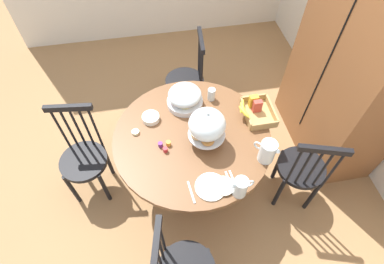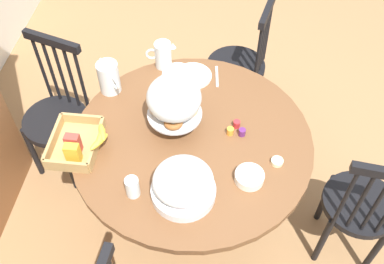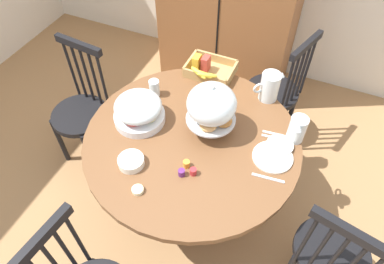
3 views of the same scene
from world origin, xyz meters
name	(u,v)px [view 1 (image 1 of 3)]	position (x,y,z in m)	size (l,w,h in m)	color
ground_plane	(184,179)	(0.00, 0.00, 0.00)	(10.00, 10.00, 0.00)	#997047
wooden_armoire	(356,66)	(-0.25, 1.50, 0.98)	(1.18, 0.60, 1.96)	brown
dining_table	(192,150)	(0.04, 0.07, 0.53)	(1.24, 1.24, 0.74)	brown
windsor_chair_near_window	(187,81)	(-0.87, 0.19, 0.45)	(0.40, 0.40, 0.97)	black
windsor_chair_by_cabinet	(84,159)	(-0.10, -0.84, 0.45)	(0.40, 0.40, 0.97)	black
windsor_chair_far_side	(302,170)	(0.34, 0.94, 0.45)	(0.42, 0.43, 0.97)	black
pastry_stand_with_dome	(207,126)	(0.11, 0.17, 0.94)	(0.28, 0.28, 0.34)	silver
fruit_platter_covered	(185,97)	(-0.30, 0.07, 0.83)	(0.30, 0.30, 0.18)	silver
orange_juice_pitcher	(267,152)	(0.34, 0.56, 0.82)	(0.16, 0.15, 0.19)	silver
milk_pitcher	(240,188)	(0.57, 0.30, 0.81)	(0.10, 0.18, 0.16)	silver
cereal_basket	(256,110)	(-0.09, 0.63, 0.78)	(0.32, 0.30, 0.12)	tan
china_plate_large	(211,187)	(0.49, 0.12, 0.75)	(0.22, 0.22, 0.01)	white
china_plate_small	(224,186)	(0.51, 0.21, 0.76)	(0.15, 0.15, 0.01)	white
cereal_bowl	(151,118)	(-0.18, -0.22, 0.76)	(0.14, 0.14, 0.04)	white
drinking_glass	(211,94)	(-0.32, 0.31, 0.80)	(0.06, 0.06, 0.11)	silver
butter_dish	(135,132)	(-0.07, -0.36, 0.75)	(0.06, 0.06, 0.02)	beige
jam_jar_strawberry	(165,150)	(0.14, -0.15, 0.76)	(0.04, 0.04, 0.04)	#B7282D
jam_jar_apricot	(168,143)	(0.09, -0.12, 0.76)	(0.04, 0.04, 0.04)	orange
jam_jar_grape	(160,145)	(0.09, -0.18, 0.76)	(0.04, 0.04, 0.04)	#5B2366
table_knife	(230,182)	(0.48, 0.26, 0.74)	(0.17, 0.01, 0.01)	silver
dinner_fork	(234,181)	(0.48, 0.29, 0.74)	(0.17, 0.01, 0.01)	silver
soup_spoon	(191,192)	(0.51, -0.02, 0.74)	(0.17, 0.01, 0.01)	silver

